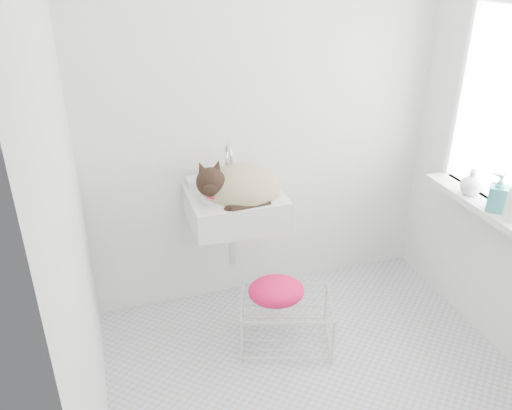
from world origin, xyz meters
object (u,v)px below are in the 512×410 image
object	(u,v)px
wire_rack	(286,322)
bottle_c	(469,194)
sink	(235,193)
cat	(238,187)
bottle_a	(511,221)
bottle_b	(494,210)

from	to	relation	value
wire_rack	bottle_c	size ratio (longest dim) A/B	3.29
sink	cat	world-z (taller)	cat
bottle_a	bottle_b	size ratio (longest dim) A/B	1.04
wire_rack	bottle_a	bearing A→B (deg)	-20.14
sink	wire_rack	size ratio (longest dim) A/B	1.05
bottle_a	bottle_c	size ratio (longest dim) A/B	1.39
sink	wire_rack	bearing A→B (deg)	-61.23
bottle_b	wire_rack	bearing A→B (deg)	165.86
cat	bottle_a	distance (m)	1.45
sink	bottle_c	size ratio (longest dim) A/B	3.47
wire_rack	bottle_a	distance (m)	1.33
bottle_a	sink	bearing A→B (deg)	149.38
sink	cat	xyz separation A→B (m)	(0.01, -0.02, 0.04)
sink	bottle_b	xyz separation A→B (m)	(1.26, -0.62, 0.00)
bottle_c	wire_rack	bearing A→B (deg)	176.70
sink	cat	bearing A→B (deg)	-57.41
wire_rack	bottle_b	distance (m)	1.30
wire_rack	bottle_c	bearing A→B (deg)	-3.30
bottle_a	cat	bearing A→B (deg)	149.76
sink	bottle_c	distance (m)	1.33
wire_rack	bottle_b	xyz separation A→B (m)	(1.07, -0.27, 0.70)
sink	wire_rack	distance (m)	0.81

